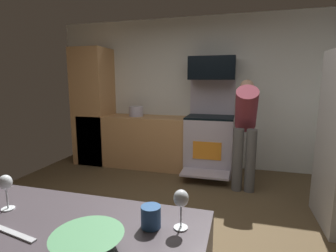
% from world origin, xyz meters
% --- Properties ---
extents(ground_plane, '(5.20, 4.80, 0.02)m').
position_xyz_m(ground_plane, '(0.00, 0.00, -0.01)').
color(ground_plane, brown).
extents(wall_back, '(5.20, 0.12, 2.60)m').
position_xyz_m(wall_back, '(0.00, 2.34, 1.30)').
color(wall_back, silver).
rests_on(wall_back, ground).
extents(lower_cabinet_run, '(2.40, 0.60, 0.90)m').
position_xyz_m(lower_cabinet_run, '(-0.90, 1.98, 0.45)').
color(lower_cabinet_run, tan).
rests_on(lower_cabinet_run, ground).
extents(cabinet_column, '(0.60, 0.60, 2.10)m').
position_xyz_m(cabinet_column, '(-1.90, 1.98, 1.05)').
color(cabinet_column, tan).
rests_on(cabinet_column, ground).
extents(oven_range, '(0.76, 1.00, 1.54)m').
position_xyz_m(oven_range, '(0.26, 1.97, 0.51)').
color(oven_range, '#BBB2C1').
rests_on(oven_range, ground).
extents(microwave, '(0.74, 0.38, 0.37)m').
position_xyz_m(microwave, '(0.26, 2.06, 1.72)').
color(microwave, black).
rests_on(microwave, oven_range).
extents(person_cook, '(0.31, 0.66, 1.54)m').
position_xyz_m(person_cook, '(0.81, 1.46, 0.91)').
color(person_cook, '#565656').
rests_on(person_cook, ground).
extents(mixing_bowl_small, '(0.26, 0.26, 0.07)m').
position_xyz_m(mixing_bowl_small, '(0.20, -1.52, 0.93)').
color(mixing_bowl_small, '#539462').
rests_on(mixing_bowl_small, counter_island).
extents(wine_glass_near, '(0.06, 0.06, 0.17)m').
position_xyz_m(wine_glass_near, '(0.49, -1.28, 1.02)').
color(wine_glass_near, silver).
rests_on(wine_glass_near, counter_island).
extents(wine_glass_mid, '(0.06, 0.06, 0.17)m').
position_xyz_m(wine_glass_mid, '(-0.35, -1.35, 1.03)').
color(wine_glass_mid, silver).
rests_on(wine_glass_mid, counter_island).
extents(mug_coffee, '(0.08, 0.08, 0.09)m').
position_xyz_m(mug_coffee, '(0.37, -1.31, 0.95)').
color(mug_coffee, '#2A5186').
rests_on(mug_coffee, counter_island).
extents(knife_chef, '(0.23, 0.07, 0.01)m').
position_xyz_m(knife_chef, '(-0.14, -1.51, 0.90)').
color(knife_chef, '#B7BABF').
rests_on(knife_chef, counter_island).
extents(stock_pot, '(0.25, 0.25, 0.18)m').
position_xyz_m(stock_pot, '(-1.05, 1.98, 0.99)').
color(stock_pot, '#B4B1C6').
rests_on(stock_pot, lower_cabinet_run).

